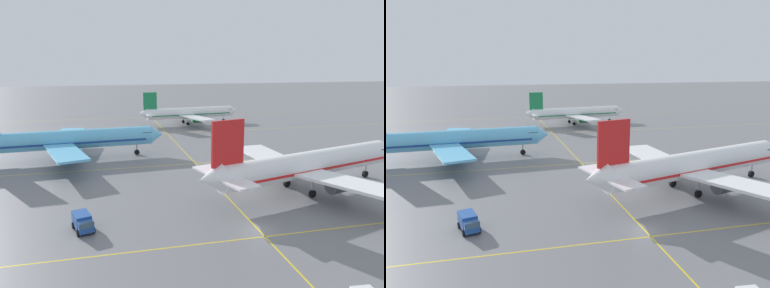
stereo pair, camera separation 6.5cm
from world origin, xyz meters
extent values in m
plane|color=slate|center=(0.00, 0.00, 0.00)|extent=(600.00, 600.00, 0.00)
cylinder|color=white|center=(14.17, 12.01, 4.48)|extent=(34.77, 13.31, 4.15)
cone|color=white|center=(32.37, 17.04, 4.48)|extent=(3.82, 4.67, 4.07)
cone|color=white|center=(-4.35, 6.89, 4.91)|extent=(4.42, 4.73, 3.94)
cube|color=red|center=(-1.61, 7.65, 9.61)|extent=(5.16, 1.77, 6.55)
cube|color=white|center=(-1.27, 4.34, 4.91)|extent=(4.88, 6.40, 0.26)
cube|color=white|center=(-3.01, 10.66, 4.91)|extent=(4.88, 6.40, 0.26)
cube|color=white|center=(15.59, 2.77, 3.82)|extent=(12.59, 17.15, 0.44)
cube|color=white|center=(10.65, 20.66, 3.82)|extent=(6.65, 16.69, 0.44)
cylinder|color=#4C4C51|center=(15.89, 6.60, 2.40)|extent=(4.19, 3.20, 2.29)
cylinder|color=#4C4C51|center=(12.87, 17.54, 2.40)|extent=(4.19, 3.20, 2.29)
cube|color=#385166|center=(29.95, 16.37, 5.08)|extent=(2.91, 4.20, 0.76)
cube|color=red|center=(14.17, 12.01, 3.96)|extent=(32.09, 12.60, 0.39)
cylinder|color=#99999E|center=(27.85, 15.79, 1.80)|extent=(0.31, 0.31, 1.80)
cylinder|color=black|center=(27.85, 15.79, 0.60)|extent=(1.29, 0.79, 1.20)
cylinder|color=#99999E|center=(12.82, 8.69, 1.80)|extent=(0.31, 0.31, 1.80)
cylinder|color=black|center=(12.82, 8.69, 0.60)|extent=(1.29, 0.79, 1.20)
cylinder|color=#99999E|center=(11.31, 14.16, 1.80)|extent=(0.31, 0.31, 1.80)
cylinder|color=black|center=(11.31, 14.16, 0.60)|extent=(1.29, 0.79, 1.20)
cylinder|color=#5BB7E5|center=(-25.07, 41.85, 4.42)|extent=(34.67, 6.26, 4.09)
cone|color=#5BB7E5|center=(-6.47, 43.03, 4.42)|extent=(3.05, 4.18, 4.01)
cube|color=#5BB7E5|center=(-25.56, 32.65, 3.77)|extent=(9.75, 17.07, 0.43)
cube|color=#5BB7E5|center=(-26.72, 50.93, 3.77)|extent=(7.90, 16.80, 0.43)
cylinder|color=#5BB7E5|center=(-24.50, 36.28, 2.37)|extent=(3.80, 2.49, 2.26)
cylinder|color=#5BB7E5|center=(-25.21, 47.46, 2.37)|extent=(3.80, 2.49, 2.26)
cube|color=#385166|center=(-8.94, 42.88, 5.01)|extent=(2.17, 3.88, 0.75)
cube|color=navy|center=(-25.07, 41.85, 3.91)|extent=(31.92, 6.13, 0.39)
cylinder|color=#99999E|center=(-11.09, 42.74, 1.78)|extent=(0.30, 0.30, 1.78)
cylinder|color=black|center=(-11.09, 42.74, 0.59)|extent=(1.21, 0.56, 1.19)
cylinder|color=#99999E|center=(-27.04, 38.92, 1.78)|extent=(0.30, 0.30, 1.78)
cylinder|color=black|center=(-27.04, 38.92, 0.59)|extent=(1.21, 0.56, 1.19)
cylinder|color=#99999E|center=(-27.40, 44.51, 1.78)|extent=(0.30, 0.30, 1.78)
cylinder|color=black|center=(-27.40, 44.51, 0.59)|extent=(1.21, 0.56, 1.19)
cylinder|color=white|center=(10.82, 81.53, 3.82)|extent=(30.00, 6.91, 3.54)
cone|color=white|center=(26.82, 83.36, 3.82)|extent=(2.80, 3.72, 3.47)
cone|color=white|center=(-5.46, 79.66, 4.19)|extent=(3.34, 3.68, 3.36)
cube|color=#197F47|center=(-3.06, 79.94, 8.19)|extent=(4.48, 0.84, 5.59)
cube|color=white|center=(-3.20, 77.11, 4.19)|extent=(3.51, 5.15, 0.22)
cube|color=white|center=(-3.84, 82.66, 4.19)|extent=(3.51, 5.15, 0.22)
cube|color=white|center=(10.79, 73.56, 3.26)|extent=(9.03, 14.78, 0.37)
cube|color=white|center=(8.99, 89.29, 3.26)|extent=(6.15, 14.36, 0.37)
cylinder|color=#2D9956|center=(11.55, 76.74, 2.05)|extent=(3.37, 2.30, 1.96)
cylinder|color=#2D9956|center=(10.45, 86.36, 2.05)|extent=(3.37, 2.30, 1.96)
cube|color=#385166|center=(24.69, 83.12, 4.33)|extent=(2.04, 3.42, 0.65)
cube|color=#197F47|center=(10.82, 81.53, 3.37)|extent=(27.64, 6.67, 0.34)
cylinder|color=#99999E|center=(22.84, 82.91, 1.54)|extent=(0.26, 0.26, 1.54)
cylinder|color=black|center=(22.84, 82.91, 0.51)|extent=(1.07, 0.53, 1.02)
cylinder|color=#99999E|center=(9.24, 78.91, 1.54)|extent=(0.26, 0.26, 1.54)
cylinder|color=black|center=(9.24, 78.91, 0.51)|extent=(1.07, 0.53, 1.02)
cylinder|color=#99999E|center=(8.69, 83.72, 1.54)|extent=(0.26, 0.26, 1.54)
cylinder|color=black|center=(8.69, 83.72, 0.51)|extent=(1.07, 0.53, 1.02)
cube|color=yellow|center=(0.00, -2.00, 0.00)|extent=(163.19, 0.20, 0.01)
cube|color=yellow|center=(0.00, 32.24, 0.00)|extent=(163.19, 0.20, 0.01)
cube|color=yellow|center=(0.00, 66.49, 0.00)|extent=(163.19, 0.20, 0.01)
cube|color=yellow|center=(0.00, 100.73, 0.00)|extent=(163.19, 0.20, 0.01)
cube|color=yellow|center=(0.00, 49.37, 0.00)|extent=(0.20, 150.67, 0.01)
cube|color=#1E4793|center=(-21.60, 5.52, 1.25)|extent=(2.64, 3.40, 1.70)
cube|color=#1E4793|center=(-21.07, 3.64, 1.10)|extent=(2.09, 1.74, 1.40)
cube|color=#385166|center=(-20.93, 3.16, 1.45)|extent=(1.64, 0.78, 0.70)
cylinder|color=black|center=(-21.99, 3.43, 0.40)|extent=(0.49, 0.85, 0.80)
cylinder|color=black|center=(-20.17, 3.94, 0.40)|extent=(0.49, 0.85, 0.80)
cylinder|color=black|center=(-22.70, 5.93, 0.40)|extent=(0.49, 0.85, 0.80)
cylinder|color=black|center=(-20.87, 6.45, 0.40)|extent=(0.49, 0.85, 0.80)
camera|label=1|loc=(-18.54, -40.74, 20.79)|focal=35.19mm
camera|label=2|loc=(-18.48, -40.75, 20.79)|focal=35.19mm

